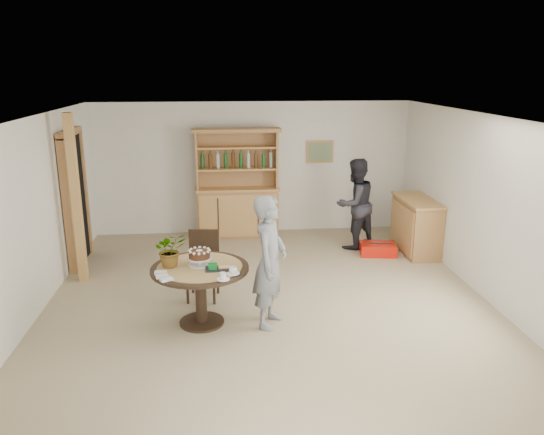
{
  "coord_description": "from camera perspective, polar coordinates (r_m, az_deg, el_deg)",
  "views": [
    {
      "loc": [
        -0.6,
        -6.49,
        3.08
      ],
      "look_at": [
        0.1,
        0.7,
        1.05
      ],
      "focal_mm": 35.0,
      "sensor_mm": 36.0,
      "label": 1
    }
  ],
  "objects": [
    {
      "name": "dining_table",
      "position": [
        6.6,
        -7.73,
        -6.49
      ],
      "size": [
        1.2,
        1.2,
        0.76
      ],
      "color": "black",
      "rests_on": "ground"
    },
    {
      "name": "hutch",
      "position": [
        10.03,
        -3.72,
        1.87
      ],
      "size": [
        1.62,
        0.54,
        2.04
      ],
      "color": "#AF7F4A",
      "rests_on": "ground"
    },
    {
      "name": "flower_vase",
      "position": [
        6.54,
        -10.9,
        -3.41
      ],
      "size": [
        0.47,
        0.44,
        0.42
      ],
      "primitive_type": "imported",
      "rotation": [
        0.0,
        0.0,
        0.35
      ],
      "color": "#3F7233",
      "rests_on": "dining_table"
    },
    {
      "name": "ground",
      "position": [
        7.21,
        -0.29,
        -9.59
      ],
      "size": [
        7.0,
        7.0,
        0.0
      ],
      "primitive_type": "plane",
      "color": "tan",
      "rests_on": "ground"
    },
    {
      "name": "coffee_cup_a",
      "position": [
        6.26,
        -4.2,
        -5.72
      ],
      "size": [
        0.15,
        0.15,
        0.09
      ],
      "color": "white",
      "rests_on": "dining_table"
    },
    {
      "name": "coffee_cup_b",
      "position": [
        6.11,
        -5.29,
        -6.37
      ],
      "size": [
        0.15,
        0.15,
        0.08
      ],
      "color": "white",
      "rests_on": "dining_table"
    },
    {
      "name": "sideboard",
      "position": [
        9.49,
        15.25,
        -0.81
      ],
      "size": [
        0.54,
        1.26,
        0.94
      ],
      "color": "#AF7F4A",
      "rests_on": "ground"
    },
    {
      "name": "birthday_cake",
      "position": [
        6.55,
        -7.8,
        -4.07
      ],
      "size": [
        0.3,
        0.3,
        0.2
      ],
      "color": "white",
      "rests_on": "dining_table"
    },
    {
      "name": "dining_chair",
      "position": [
        7.4,
        -7.41,
        -4.57
      ],
      "size": [
        0.48,
        0.48,
        0.95
      ],
      "rotation": [
        0.0,
        0.0,
        -0.14
      ],
      "color": "black",
      "rests_on": "ground"
    },
    {
      "name": "adult_person",
      "position": [
        9.39,
        8.92,
        1.46
      ],
      "size": [
        0.97,
        0.9,
        1.6
      ],
      "primitive_type": "imported",
      "rotation": [
        0.0,
        0.0,
        3.63
      ],
      "color": "black",
      "rests_on": "ground"
    },
    {
      "name": "red_suitcase",
      "position": [
        9.28,
        11.32,
        -3.34
      ],
      "size": [
        0.65,
        0.49,
        0.21
      ],
      "rotation": [
        0.0,
        0.0,
        -0.16
      ],
      "color": "red",
      "rests_on": "ground"
    },
    {
      "name": "doorway",
      "position": [
        9.03,
        -20.45,
        2.07
      ],
      "size": [
        0.13,
        1.1,
        2.18
      ],
      "color": "black",
      "rests_on": "ground"
    },
    {
      "name": "gift_tray",
      "position": [
        6.41,
        -5.9,
        -5.36
      ],
      "size": [
        0.3,
        0.2,
        0.08
      ],
      "color": "black",
      "rests_on": "dining_table"
    },
    {
      "name": "napkins",
      "position": [
        6.28,
        -11.64,
        -6.19
      ],
      "size": [
        0.24,
        0.33,
        0.03
      ],
      "color": "white",
      "rests_on": "dining_table"
    },
    {
      "name": "teen_boy",
      "position": [
        6.45,
        -0.23,
        -4.8
      ],
      "size": [
        0.59,
        0.7,
        1.65
      ],
      "primitive_type": "imported",
      "rotation": [
        0.0,
        0.0,
        1.2
      ],
      "color": "slate",
      "rests_on": "ground"
    },
    {
      "name": "pine_post",
      "position": [
        8.18,
        -20.32,
        1.78
      ],
      "size": [
        0.12,
        0.12,
        2.5
      ],
      "primitive_type": "cube",
      "color": "tan",
      "rests_on": "ground"
    },
    {
      "name": "room_shell",
      "position": [
        6.66,
        -0.29,
        4.1
      ],
      "size": [
        6.04,
        7.04,
        2.52
      ],
      "color": "white",
      "rests_on": "ground"
    }
  ]
}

